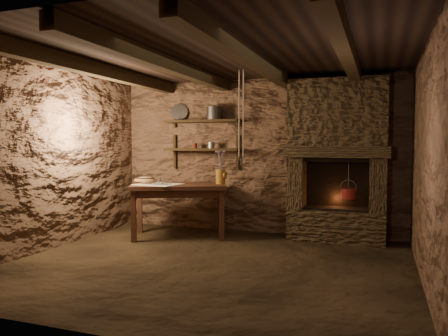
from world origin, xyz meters
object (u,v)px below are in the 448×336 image
(stoneware_jug, at_px, (221,169))
(red_pot, at_px, (348,193))
(wooden_bowl, at_px, (145,180))
(work_table, at_px, (179,208))
(iron_stockpot, at_px, (214,114))

(stoneware_jug, xyz_separation_m, red_pot, (1.82, 0.24, -0.31))
(stoneware_jug, distance_m, wooden_bowl, 1.20)
(stoneware_jug, relative_size, wooden_bowl, 1.53)
(red_pot, bearing_deg, stoneware_jug, -172.46)
(work_table, xyz_separation_m, red_pot, (2.41, 0.47, 0.28))
(work_table, xyz_separation_m, wooden_bowl, (-0.58, 0.00, 0.40))
(wooden_bowl, bearing_deg, stoneware_jug, 10.77)
(work_table, distance_m, iron_stockpot, 1.59)
(wooden_bowl, bearing_deg, work_table, -0.41)
(work_table, relative_size, red_pot, 2.94)
(wooden_bowl, bearing_deg, iron_stockpot, 32.25)
(iron_stockpot, height_order, red_pot, iron_stockpot)
(work_table, xyz_separation_m, stoneware_jug, (0.58, 0.23, 0.58))
(stoneware_jug, distance_m, red_pot, 1.86)
(work_table, height_order, wooden_bowl, wooden_bowl)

